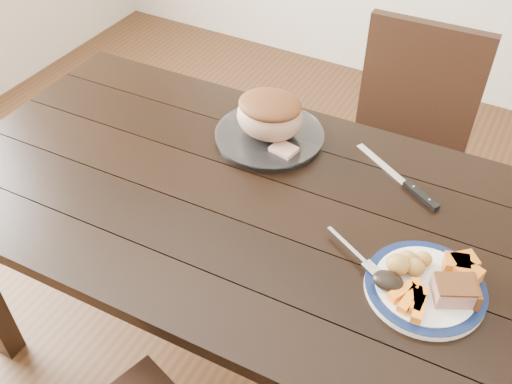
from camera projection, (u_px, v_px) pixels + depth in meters
The scene contains 15 objects.
ground at pixel (239, 346), 2.03m from camera, with size 4.00×4.00×0.00m, color #472B16.
dining_table at pixel (234, 216), 1.59m from camera, with size 1.63×0.95×0.75m.
chair_far at pixel (403, 141), 2.06m from camera, with size 0.44×0.45×0.93m.
dinner_plate at pixel (425, 288), 1.28m from camera, with size 0.27×0.27×0.02m, color white.
plate_rim at pixel (426, 285), 1.27m from camera, with size 0.27×0.27×0.02m, color #0C173C.
serving_platter at pixel (269, 137), 1.69m from camera, with size 0.31×0.31×0.02m, color white.
pork_slice at pixel (454, 291), 1.23m from camera, with size 0.09×0.07×0.04m, color #AA7368.
roasted_potatoes at pixel (408, 263), 1.29m from camera, with size 0.09×0.09×0.05m.
carrot_batons at pixel (413, 299), 1.23m from camera, with size 0.09×0.11×0.02m.
pumpkin_wedges at pixel (462, 268), 1.28m from camera, with size 0.10×0.09×0.04m.
dark_mushroom at pixel (388, 281), 1.26m from camera, with size 0.07×0.05×0.03m, color black.
fork at pixel (356, 254), 1.34m from camera, with size 0.17×0.10×0.00m.
roast_joint at pixel (270, 116), 1.64m from camera, with size 0.20×0.17×0.13m, color tan.
cut_slice at pixel (284, 150), 1.62m from camera, with size 0.07×0.06×0.02m, color tan.
carving_knife at pixel (410, 187), 1.53m from camera, with size 0.29×0.18×0.01m.
Camera 1 is at (0.59, -0.96, 1.78)m, focal length 40.00 mm.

